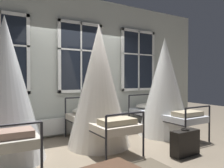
{
  "coord_description": "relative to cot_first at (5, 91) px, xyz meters",
  "views": [
    {
      "loc": [
        -1.96,
        -3.77,
        1.34
      ],
      "look_at": [
        0.26,
        0.05,
        1.24
      ],
      "focal_mm": 34.17,
      "sensor_mm": 36.0,
      "label": 1
    }
  ],
  "objects": [
    {
      "name": "cot_first",
      "position": [
        0.0,
        0.0,
        0.0
      ],
      "size": [
        1.27,
        1.93,
        2.38
      ],
      "rotation": [
        0.0,
        0.0,
        1.57
      ],
      "color": "black",
      "rests_on": "ground"
    },
    {
      "name": "ground",
      "position": [
        1.73,
        -0.09,
        -1.15
      ],
      "size": [
        16.08,
        16.08,
        0.0
      ],
      "primitive_type": "plane",
      "color": "gray"
    },
    {
      "name": "window_bank",
      "position": [
        1.73,
        1.04,
        0.01
      ],
      "size": [
        4.65,
        0.1,
        2.66
      ],
      "color": "black",
      "rests_on": "ground"
    },
    {
      "name": "back_wall_with_windows",
      "position": [
        1.73,
        1.15,
        0.55
      ],
      "size": [
        7.79,
        0.1,
        3.39
      ],
      "primitive_type": "cube",
      "color": "#B2B7AD",
      "rests_on": "ground"
    },
    {
      "name": "cot_third",
      "position": [
        3.45,
        -0.05,
        -0.02
      ],
      "size": [
        1.27,
        1.94,
        2.33
      ],
      "rotation": [
        0.0,
        0.0,
        1.58
      ],
      "color": "black",
      "rests_on": "ground"
    },
    {
      "name": "suitcase_dark",
      "position": [
        2.75,
        -1.29,
        -0.92
      ],
      "size": [
        0.57,
        0.24,
        0.47
      ],
      "rotation": [
        0.0,
        0.0,
        0.04
      ],
      "color": "black",
      "rests_on": "ground"
    },
    {
      "name": "cot_second",
      "position": [
        1.7,
        -0.01,
        0.03
      ],
      "size": [
        1.27,
        1.95,
        2.44
      ],
      "rotation": [
        0.0,
        0.0,
        1.59
      ],
      "color": "black",
      "rests_on": "ground"
    }
  ]
}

